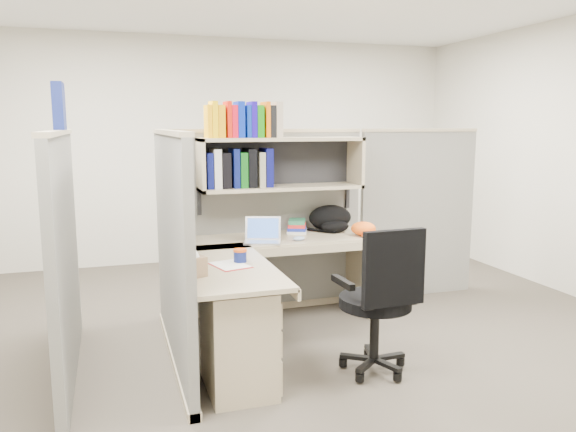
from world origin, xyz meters
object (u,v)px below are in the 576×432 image
object	(u,v)px
desk	(253,307)
laptop	(262,230)
task_chair	(378,323)
snack_canister	(240,255)
backpack	(332,218)

from	to	relation	value
desk	laptop	xyz separation A→B (m)	(0.25, 0.68, 0.39)
laptop	task_chair	xyz separation A→B (m)	(0.52, -1.03, -0.47)
laptop	desk	bearing A→B (deg)	-91.79
desk	snack_canister	world-z (taller)	snack_canister
snack_canister	backpack	bearing A→B (deg)	39.92
desk	snack_canister	distance (m)	0.36
backpack	snack_canister	xyz separation A→B (m)	(-1.03, -0.87, -0.07)
backpack	task_chair	size ratio (longest dim) A/B	0.38
snack_canister	task_chair	xyz separation A→B (m)	(0.83, -0.47, -0.42)
laptop	snack_canister	distance (m)	0.65
backpack	snack_canister	bearing A→B (deg)	-161.96
desk	backpack	distance (m)	1.45
desk	task_chair	size ratio (longest dim) A/B	1.71
backpack	task_chair	bearing A→B (deg)	-120.75
laptop	backpack	distance (m)	0.78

